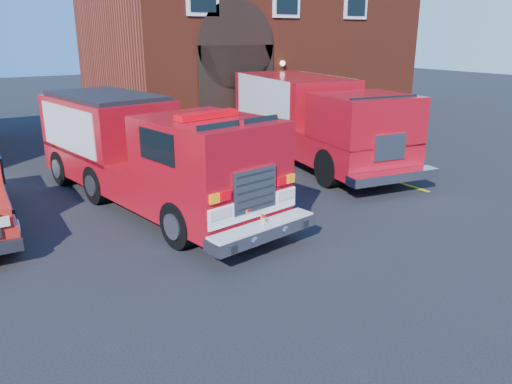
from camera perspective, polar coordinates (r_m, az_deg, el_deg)
ground at (r=11.83m, az=-3.13°, el=-4.51°), size 100.00×100.00×0.00m
parking_stripe_near at (r=16.48m, az=15.16°, el=1.35°), size 0.12×3.00×0.01m
parking_stripe_mid at (r=18.55m, az=8.39°, el=3.58°), size 0.12×3.00×0.01m
parking_stripe_far at (r=20.84m, az=3.02°, el=5.30°), size 0.12×3.00×0.01m
fire_station at (r=27.57m, az=-1.19°, el=17.24°), size 15.20×10.20×8.45m
fire_engine at (r=13.67m, az=-12.41°, el=4.58°), size 4.01×9.45×2.82m
secondary_truck at (r=18.18m, az=6.52°, el=8.50°), size 4.11×9.35×2.93m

